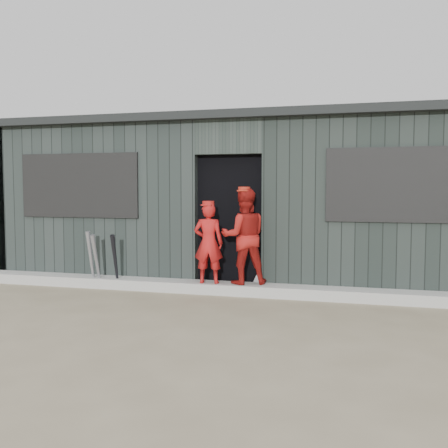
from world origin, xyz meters
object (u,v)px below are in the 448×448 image
(bat_right, at_px, (115,262))
(player_grey_back, at_px, (263,247))
(player_red_right, at_px, (244,236))
(bat_left, at_px, (91,259))
(dugout, at_px, (249,201))
(bat_mid, at_px, (97,261))
(player_red_left, at_px, (208,243))

(bat_right, relative_size, player_grey_back, 0.66)
(player_red_right, xyz_separation_m, player_grey_back, (0.19, 0.45, -0.19))
(player_grey_back, bearing_deg, bat_left, 10.38)
(player_grey_back, bearing_deg, player_red_right, 63.47)
(bat_right, xyz_separation_m, dugout, (1.65, 1.80, 0.87))
(bat_mid, bearing_deg, bat_right, 4.58)
(player_grey_back, distance_m, dugout, 1.44)
(bat_left, distance_m, player_grey_back, 2.60)
(player_grey_back, bearing_deg, player_red_left, 35.45)
(bat_right, height_order, player_red_right, player_red_right)
(player_red_right, bearing_deg, dugout, -100.44)
(player_grey_back, height_order, dugout, dugout)
(dugout, bearing_deg, player_red_right, -80.43)
(bat_right, relative_size, dugout, 0.10)
(bat_mid, height_order, player_red_left, player_red_left)
(bat_left, relative_size, player_red_left, 0.76)
(bat_mid, relative_size, player_grey_back, 0.66)
(bat_left, bearing_deg, player_red_left, 1.78)
(player_red_left, distance_m, player_grey_back, 0.89)
(bat_left, xyz_separation_m, player_grey_back, (2.52, 0.61, 0.20))
(player_red_right, relative_size, player_grey_back, 1.07)
(bat_left, distance_m, player_red_right, 2.37)
(bat_right, xyz_separation_m, player_grey_back, (2.12, 0.61, 0.22))
(bat_left, bearing_deg, bat_mid, -12.60)
(bat_mid, bearing_deg, player_grey_back, 14.60)
(bat_mid, bearing_deg, dugout, 43.11)
(bat_right, distance_m, player_red_left, 1.47)
(player_red_left, bearing_deg, player_red_right, -175.22)
(bat_left, distance_m, bat_mid, 0.11)
(bat_right, xyz_separation_m, player_red_left, (1.43, 0.06, 0.31))
(bat_mid, distance_m, player_red_left, 1.76)
(bat_right, distance_m, dugout, 2.59)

